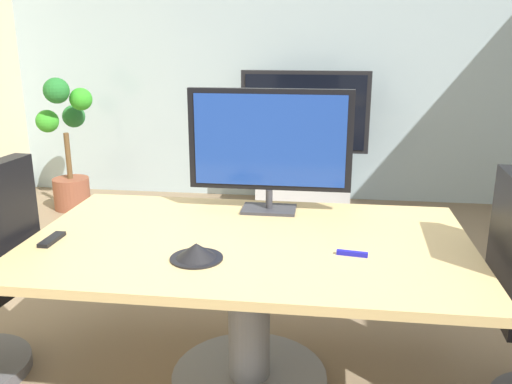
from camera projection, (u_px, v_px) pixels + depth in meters
name	position (u px, v px, depth m)	size (l,w,h in m)	color
ground_plane	(230.00, 359.00, 2.84)	(7.09, 7.09, 0.00)	#7A664C
wall_back_glass_partition	(283.00, 65.00, 5.36)	(5.60, 0.10, 2.68)	#9EB2B7
conference_table	(249.00, 275.00, 2.52)	(2.00, 1.20, 0.74)	tan
tv_monitor	(270.00, 143.00, 2.77)	(0.84, 0.18, 0.64)	#333338
wall_display_unit	(304.00, 162.00, 5.24)	(1.20, 0.36, 1.31)	#B7BABC
potted_plant	(68.00, 147.00, 5.14)	(0.54, 0.56, 1.26)	brown
conference_phone	(196.00, 252.00, 2.24)	(0.22, 0.22, 0.07)	black
remote_control	(52.00, 239.00, 2.44)	(0.05, 0.17, 0.02)	black
whiteboard_marker	(352.00, 253.00, 2.28)	(0.13, 0.02, 0.02)	#1919A5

